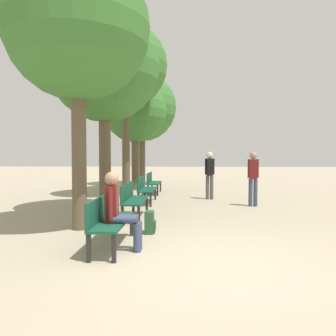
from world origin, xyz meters
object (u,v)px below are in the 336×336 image
(tree_row_1, at_px, (104,67))
(pedestrian_near, at_px, (210,172))
(person_seated, at_px, (119,209))
(bench_row_1, at_px, (132,198))
(tree_row_0, at_px, (78,29))
(tree_row_3, at_px, (135,111))
(bench_row_3, at_px, (152,181))
(backpack, at_px, (150,222))
(pedestrian_mid, at_px, (253,175))
(tree_row_4, at_px, (142,108))
(bench_row_2, at_px, (145,187))
(tree_row_2, at_px, (126,66))
(bench_row_0, at_px, (108,217))

(tree_row_1, distance_m, pedestrian_near, 5.00)
(person_seated, bearing_deg, tree_row_1, 106.97)
(bench_row_1, distance_m, tree_row_0, 3.91)
(tree_row_3, bearing_deg, bench_row_3, -57.60)
(bench_row_3, xyz_separation_m, tree_row_1, (-0.89, -4.18, 3.42))
(backpack, xyz_separation_m, pedestrian_near, (1.56, 5.09, 0.74))
(tree_row_3, bearing_deg, tree_row_0, -90.00)
(person_seated, relative_size, pedestrian_mid, 0.77)
(bench_row_3, height_order, pedestrian_near, pedestrian_near)
(tree_row_4, bearing_deg, backpack, -81.92)
(person_seated, distance_m, pedestrian_mid, 5.69)
(bench_row_1, bearing_deg, tree_row_0, -125.10)
(tree_row_3, relative_size, pedestrian_near, 2.96)
(bench_row_2, height_order, backpack, bench_row_2)
(bench_row_2, xyz_separation_m, tree_row_2, (-0.89, 1.63, 4.31))
(bench_row_1, bearing_deg, backpack, -68.98)
(bench_row_1, relative_size, tree_row_1, 0.30)
(bench_row_0, height_order, person_seated, person_seated)
(bench_row_0, xyz_separation_m, pedestrian_near, (2.16, 6.10, 0.45))
(tree_row_1, relative_size, tree_row_3, 1.11)
(bench_row_2, xyz_separation_m, person_seated, (0.22, -5.29, 0.18))
(bench_row_1, height_order, pedestrian_near, pedestrian_near)
(bench_row_3, height_order, backpack, bench_row_3)
(tree_row_1, height_order, tree_row_3, tree_row_1)
(bench_row_2, bearing_deg, bench_row_3, 90.00)
(tree_row_0, distance_m, backpack, 4.16)
(bench_row_1, xyz_separation_m, tree_row_0, (-0.89, -1.27, 3.59))
(bench_row_2, height_order, tree_row_2, tree_row_2)
(bench_row_0, relative_size, pedestrian_near, 1.00)
(backpack, height_order, pedestrian_mid, pedestrian_mid)
(bench_row_0, relative_size, tree_row_3, 0.34)
(tree_row_0, distance_m, tree_row_2, 5.51)
(bench_row_1, relative_size, pedestrian_mid, 1.01)
(backpack, bearing_deg, tree_row_4, 98.08)
(tree_row_2, relative_size, backpack, 14.62)
(tree_row_4, bearing_deg, bench_row_2, -82.03)
(person_seated, bearing_deg, backpack, 72.69)
(tree_row_2, bearing_deg, pedestrian_near, -11.92)
(tree_row_3, height_order, backpack, tree_row_3)
(tree_row_2, bearing_deg, tree_row_3, 90.00)
(bench_row_3, bearing_deg, person_seated, -88.36)
(bench_row_2, xyz_separation_m, tree_row_1, (-0.89, -1.63, 3.42))
(bench_row_2, relative_size, tree_row_0, 0.30)
(tree_row_0, bearing_deg, tree_row_4, 90.00)
(tree_row_0, bearing_deg, tree_row_1, 90.00)
(bench_row_3, distance_m, pedestrian_mid, 4.58)
(tree_row_1, distance_m, backpack, 4.70)
(bench_row_3, relative_size, tree_row_1, 0.30)
(tree_row_4, bearing_deg, tree_row_3, -90.00)
(pedestrian_near, bearing_deg, bench_row_2, -155.40)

